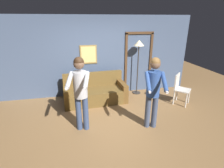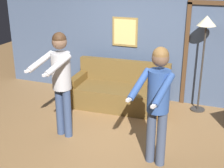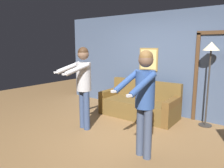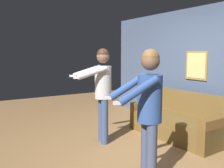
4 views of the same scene
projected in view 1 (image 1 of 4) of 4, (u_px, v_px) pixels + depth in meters
name	position (u px, v px, depth m)	size (l,w,h in m)	color
ground_plane	(110.00, 123.00, 4.39)	(12.00, 12.00, 0.00)	olive
back_wall_assembly	(98.00, 57.00, 5.77)	(6.40, 0.10, 2.60)	#44546F
couch	(95.00, 93.00, 5.50)	(1.94, 0.94, 0.87)	brown
torchiere_lamp	(139.00, 49.00, 5.67)	(0.34, 0.34, 1.84)	#332D28
person_standing_left	(80.00, 88.00, 3.80)	(0.52, 0.75, 1.74)	#35476B
person_standing_right	(153.00, 87.00, 3.90)	(0.53, 0.70, 1.71)	#3E4A62
dining_chair_distant	(180.00, 87.00, 5.28)	(0.59, 0.59, 0.93)	silver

